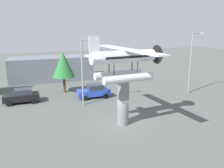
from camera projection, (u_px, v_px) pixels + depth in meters
ground_plane at (123, 124)px, 21.93m from camera, size 140.00×140.00×0.00m
display_pedestal at (123, 102)px, 21.40m from camera, size 1.10×1.10×4.34m
floatplane_monument at (125, 62)px, 20.53m from camera, size 7.02×10.46×4.00m
car_near_black at (22, 96)px, 27.85m from camera, size 4.20×2.02×1.76m
car_mid_blue at (94, 91)px, 29.96m from camera, size 4.20×2.02×1.76m
streetlight_primary at (84, 68)px, 26.28m from camera, size 1.84×0.28×7.70m
streetlight_secondary at (192, 59)px, 31.34m from camera, size 1.84×0.28×8.37m
storefront_building at (51, 68)px, 40.01m from camera, size 13.89×5.68×4.03m
tree_east at (63, 65)px, 31.68m from camera, size 3.12×3.12×5.72m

